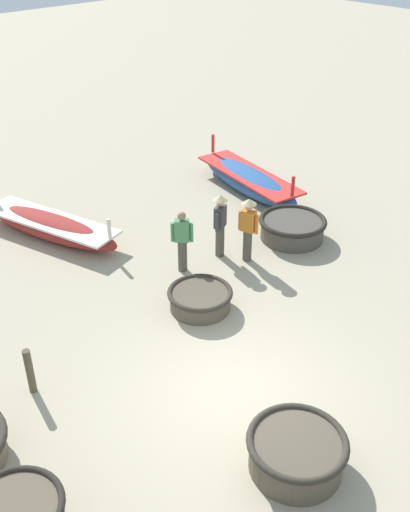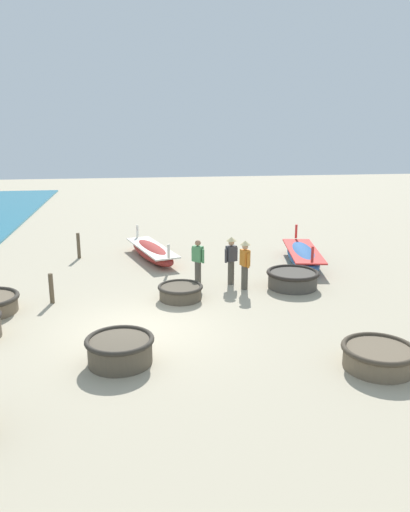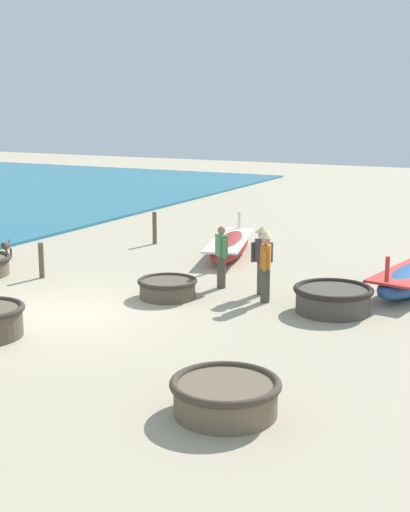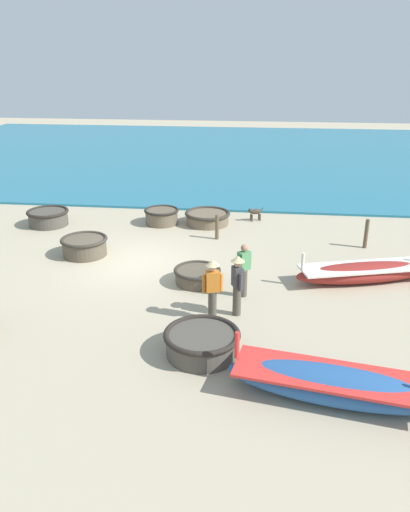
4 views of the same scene
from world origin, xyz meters
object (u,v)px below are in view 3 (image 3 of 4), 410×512
object	(u,v)px
fisherman_hauling	(262,256)
dog	(6,247)
coracle_tilted	(167,287)
long_boat_red_hull	(230,246)
coracle_front_right	(333,298)
fisherman_crouching	(221,255)
fisherman_with_hat	(266,262)
mooring_post_mid_beach	(41,260)
coracle_front_left	(225,395)
mooring_post_inland	(155,228)

from	to	relation	value
fisherman_hauling	dog	distance (m)	8.30
coracle_tilted	fisherman_hauling	xyz separation A→B (m)	(1.88, 1.30, 0.71)
dog	long_boat_red_hull	bearing A→B (deg)	31.34
coracle_front_right	fisherman_crouching	bearing A→B (deg)	165.83
fisherman_with_hat	dog	xyz separation A→B (m)	(-8.62, 0.86, -0.59)
fisherman_crouching	coracle_tilted	bearing A→B (deg)	-117.60
dog	coracle_front_right	bearing A→B (deg)	-5.12
coracle_tilted	fisherman_hauling	world-z (taller)	fisherman_hauling
coracle_tilted	long_boat_red_hull	world-z (taller)	long_boat_red_hull
long_boat_red_hull	mooring_post_mid_beach	world-z (taller)	long_boat_red_hull
coracle_tilted	coracle_front_right	bearing A→B (deg)	9.26
coracle_tilted	coracle_front_left	xyz separation A→B (m)	(3.99, -5.23, 0.04)
coracle_tilted	fisherman_with_hat	distance (m)	2.43
fisherman_hauling	coracle_front_left	bearing A→B (deg)	-72.05
fisherman_hauling	mooring_post_mid_beach	distance (m)	5.96
fisherman_crouching	fisherman_with_hat	world-z (taller)	fisherman_with_hat
dog	mooring_post_mid_beach	bearing A→B (deg)	-28.79
coracle_front_right	mooring_post_mid_beach	distance (m)	7.84
long_boat_red_hull	dog	distance (m)	6.68
coracle_front_right	fisherman_hauling	world-z (taller)	fisherman_hauling
coracle_tilted	long_boat_red_hull	xyz separation A→B (m)	(-0.70, 5.02, 0.06)
coracle_tilted	dog	distance (m)	6.59
coracle_front_left	mooring_post_inland	distance (m)	13.25
fisherman_crouching	fisherman_with_hat	distance (m)	1.65
mooring_post_mid_beach	long_boat_red_hull	bearing A→B (deg)	55.85
fisherman_hauling	dog	size ratio (longest dim) A/B	2.62
coracle_tilted	fisherman_hauling	size ratio (longest dim) A/B	0.86
long_boat_red_hull	mooring_post_inland	bearing A→B (deg)	169.69
fisherman_hauling	fisherman_crouching	size ratio (longest dim) A/B	1.06
fisherman_crouching	mooring_post_inland	xyz separation A→B (m)	(-4.41, 4.15, -0.31)
fisherman_with_hat	mooring_post_inland	xyz separation A→B (m)	(-5.89, 4.87, -0.43)
fisherman_crouching	fisherman_with_hat	size ratio (longest dim) A/B	0.94
long_boat_red_hull	fisherman_with_hat	xyz separation A→B (m)	(2.91, -4.33, 0.65)
coracle_front_right	coracle_front_left	bearing A→B (deg)	-88.74
coracle_tilted	coracle_front_right	xyz separation A→B (m)	(3.86, 0.63, 0.07)
fisherman_with_hat	mooring_post_inland	bearing A→B (deg)	140.39
mooring_post_inland	dog	bearing A→B (deg)	-124.20
coracle_tilted	mooring_post_mid_beach	world-z (taller)	mooring_post_mid_beach
coracle_tilted	fisherman_crouching	world-z (taller)	fisherman_crouching
coracle_front_right	fisherman_hauling	distance (m)	2.20
coracle_front_right	long_boat_red_hull	size ratio (longest dim) A/B	0.40
coracle_front_left	fisherman_with_hat	bearing A→B (deg)	106.68
fisherman_hauling	mooring_post_inland	xyz separation A→B (m)	(-5.55, 4.26, -0.43)
coracle_tilted	fisherman_with_hat	size ratio (longest dim) A/B	0.86
long_boat_red_hull	mooring_post_mid_beach	xyz separation A→B (m)	(-3.27, -4.81, 0.16)
coracle_tilted	mooring_post_mid_beach	xyz separation A→B (m)	(-3.96, 0.21, 0.22)
fisherman_with_hat	coracle_front_right	bearing A→B (deg)	-2.18
coracle_front_right	fisherman_crouching	world-z (taller)	fisherman_crouching
coracle_front_left	fisherman_with_hat	size ratio (longest dim) A/B	1.01
long_boat_red_hull	fisherman_hauling	distance (m)	4.57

